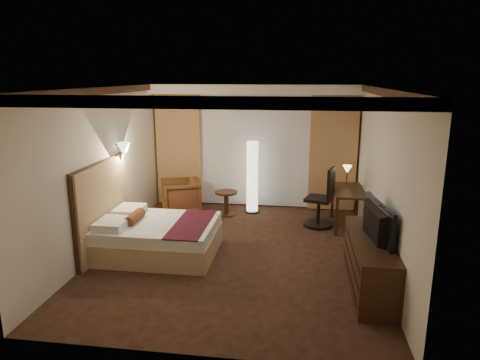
# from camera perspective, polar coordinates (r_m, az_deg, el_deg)

# --- Properties ---
(floor) EXTENTS (4.50, 5.50, 0.01)m
(floor) POSITION_cam_1_polar(r_m,az_deg,el_deg) (7.26, -0.45, -9.60)
(floor) COLOR black
(floor) RESTS_ON ground
(ceiling) EXTENTS (4.50, 5.50, 0.01)m
(ceiling) POSITION_cam_1_polar(r_m,az_deg,el_deg) (6.67, -0.49, 12.21)
(ceiling) COLOR white
(ceiling) RESTS_ON back_wall
(back_wall) EXTENTS (4.50, 0.02, 2.70)m
(back_wall) POSITION_cam_1_polar(r_m,az_deg,el_deg) (9.52, 1.98, 4.51)
(back_wall) COLOR beige
(back_wall) RESTS_ON floor
(left_wall) EXTENTS (0.02, 5.50, 2.70)m
(left_wall) POSITION_cam_1_polar(r_m,az_deg,el_deg) (7.50, -17.72, 1.33)
(left_wall) COLOR beige
(left_wall) RESTS_ON floor
(right_wall) EXTENTS (0.02, 5.50, 2.70)m
(right_wall) POSITION_cam_1_polar(r_m,az_deg,el_deg) (6.89, 18.38, 0.21)
(right_wall) COLOR beige
(right_wall) RESTS_ON floor
(crown_molding) EXTENTS (4.50, 5.50, 0.12)m
(crown_molding) POSITION_cam_1_polar(r_m,az_deg,el_deg) (6.67, -0.49, 11.70)
(crown_molding) COLOR black
(crown_molding) RESTS_ON ceiling
(soffit) EXTENTS (4.50, 0.50, 0.20)m
(soffit) POSITION_cam_1_polar(r_m,az_deg,el_deg) (9.15, 1.88, 12.01)
(soffit) COLOR white
(soffit) RESTS_ON ceiling
(curtain_sheer) EXTENTS (2.48, 0.04, 2.45)m
(curtain_sheer) POSITION_cam_1_polar(r_m,az_deg,el_deg) (9.46, 1.93, 3.84)
(curtain_sheer) COLOR silver
(curtain_sheer) RESTS_ON back_wall
(curtain_left_drape) EXTENTS (1.00, 0.14, 2.45)m
(curtain_left_drape) POSITION_cam_1_polar(r_m,az_deg,el_deg) (9.73, -8.14, 3.98)
(curtain_left_drape) COLOR #AE7A4F
(curtain_left_drape) RESTS_ON back_wall
(curtain_right_drape) EXTENTS (1.00, 0.14, 2.45)m
(curtain_right_drape) POSITION_cam_1_polar(r_m,az_deg,el_deg) (9.37, 12.29, 3.44)
(curtain_right_drape) COLOR #AE7A4F
(curtain_right_drape) RESTS_ON back_wall
(wall_sconce) EXTENTS (0.24, 0.24, 0.24)m
(wall_sconce) POSITION_cam_1_polar(r_m,az_deg,el_deg) (7.84, -15.23, 4.03)
(wall_sconce) COLOR white
(wall_sconce) RESTS_ON left_wall
(bed) EXTENTS (1.86, 1.45, 0.54)m
(bed) POSITION_cam_1_polar(r_m,az_deg,el_deg) (7.24, -10.71, -7.59)
(bed) COLOR white
(bed) RESTS_ON floor
(headboard) EXTENTS (0.12, 1.75, 1.50)m
(headboard) POSITION_cam_1_polar(r_m,az_deg,el_deg) (7.44, -17.76, -3.56)
(headboard) COLOR #A67F61
(headboard) RESTS_ON floor
(armchair) EXTENTS (0.96, 0.99, 0.80)m
(armchair) POSITION_cam_1_polar(r_m,az_deg,el_deg) (9.22, -7.91, -1.99)
(armchair) COLOR #4F2D17
(armchair) RESTS_ON floor
(side_table) EXTENTS (0.47, 0.47, 0.52)m
(side_table) POSITION_cam_1_polar(r_m,az_deg,el_deg) (9.02, -1.84, -3.13)
(side_table) COLOR black
(side_table) RESTS_ON floor
(floor_lamp) EXTENTS (0.33, 0.33, 1.55)m
(floor_lamp) POSITION_cam_1_polar(r_m,az_deg,el_deg) (9.09, 1.65, 0.38)
(floor_lamp) COLOR white
(floor_lamp) RESTS_ON floor
(desk) EXTENTS (0.55, 1.19, 0.75)m
(desk) POSITION_cam_1_polar(r_m,az_deg,el_deg) (8.58, 14.14, -3.64)
(desk) COLOR black
(desk) RESTS_ON floor
(desk_lamp) EXTENTS (0.18, 0.18, 0.34)m
(desk_lamp) POSITION_cam_1_polar(r_m,az_deg,el_deg) (8.87, 14.06, 0.57)
(desk_lamp) COLOR #FFD899
(desk_lamp) RESTS_ON desk
(office_chair) EXTENTS (0.71, 0.71, 1.19)m
(office_chair) POSITION_cam_1_polar(r_m,az_deg,el_deg) (8.43, 10.49, -2.21)
(office_chair) COLOR black
(office_chair) RESTS_ON floor
(dresser) EXTENTS (0.50, 1.87, 0.73)m
(dresser) POSITION_cam_1_polar(r_m,az_deg,el_deg) (6.27, 16.90, -10.52)
(dresser) COLOR black
(dresser) RESTS_ON floor
(television) EXTENTS (0.79, 1.19, 0.14)m
(television) POSITION_cam_1_polar(r_m,az_deg,el_deg) (6.03, 17.07, -4.58)
(television) COLOR black
(television) RESTS_ON dresser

